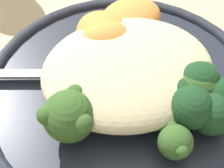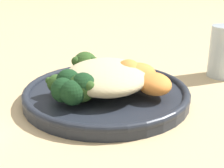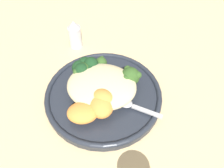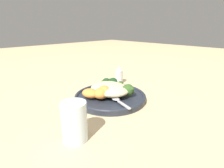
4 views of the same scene
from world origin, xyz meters
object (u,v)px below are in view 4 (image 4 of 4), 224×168
at_px(sweet_potato_chunk_2, 90,93).
at_px(broccoli_stalk_0, 112,93).
at_px(plate, 110,97).
at_px(broccoli_stalk_2, 115,89).
at_px(salt_shaker, 119,75).
at_px(kale_tuft, 110,83).
at_px(sweet_potato_chunk_0, 105,91).
at_px(spoon, 117,100).
at_px(sweet_potato_chunk_1, 102,93).
at_px(broccoli_stalk_5, 116,87).
at_px(broccoli_stalk_7, 106,84).
at_px(water_glass, 74,122).
at_px(broccoli_stalk_6, 107,87).
at_px(broccoli_stalk_1, 124,90).
at_px(quinoa_mound, 110,89).
at_px(broccoli_stalk_4, 112,88).
at_px(broccoli_stalk_3, 112,89).

bearing_deg(sweet_potato_chunk_2, broccoli_stalk_0, -131.22).
bearing_deg(plate, broccoli_stalk_2, -111.94).
bearing_deg(salt_shaker, kale_tuft, 116.60).
distance_m(sweet_potato_chunk_0, kale_tuft, 0.10).
height_order(sweet_potato_chunk_2, kale_tuft, kale_tuft).
bearing_deg(spoon, sweet_potato_chunk_1, -146.66).
distance_m(sweet_potato_chunk_0, salt_shaker, 0.23).
xyz_separation_m(sweet_potato_chunk_1, salt_shaker, (0.12, -0.21, -0.00)).
bearing_deg(sweet_potato_chunk_0, broccoli_stalk_5, -72.59).
distance_m(sweet_potato_chunk_2, kale_tuft, 0.12).
bearing_deg(broccoli_stalk_2, spoon, -91.95).
bearing_deg(broccoli_stalk_7, water_glass, -178.16).
bearing_deg(broccoli_stalk_0, plate, 139.06).
height_order(broccoli_stalk_2, water_glass, water_glass).
relative_size(broccoli_stalk_6, sweet_potato_chunk_2, 1.27).
distance_m(sweet_potato_chunk_2, water_glass, 0.21).
height_order(broccoli_stalk_1, sweet_potato_chunk_1, broccoli_stalk_1).
bearing_deg(broccoli_stalk_6, broccoli_stalk_0, -136.51).
height_order(plate, quinoa_mound, quinoa_mound).
bearing_deg(broccoli_stalk_7, broccoli_stalk_0, -149.85).
xyz_separation_m(broccoli_stalk_4, sweet_potato_chunk_0, (-0.02, 0.06, 0.01)).
bearing_deg(kale_tuft, broccoli_stalk_2, 152.21).
bearing_deg(broccoli_stalk_5, plate, -158.02).
height_order(quinoa_mound, broccoli_stalk_5, quinoa_mound).
relative_size(broccoli_stalk_4, broccoli_stalk_6, 1.33).
xyz_separation_m(sweet_potato_chunk_1, kale_tuft, (0.06, -0.09, 0.00)).
bearing_deg(plate, water_glass, 116.34).
xyz_separation_m(broccoli_stalk_5, sweet_potato_chunk_0, (-0.03, 0.08, 0.01)).
height_order(broccoli_stalk_1, broccoli_stalk_3, broccoli_stalk_1).
height_order(kale_tuft, salt_shaker, salt_shaker).
xyz_separation_m(broccoli_stalk_4, salt_shaker, (0.10, -0.14, 0.00)).
bearing_deg(broccoli_stalk_6, broccoli_stalk_5, -40.76).
bearing_deg(sweet_potato_chunk_1, broccoli_stalk_2, -90.93).
xyz_separation_m(broccoli_stalk_7, kale_tuft, (0.00, -0.02, 0.00)).
height_order(broccoli_stalk_5, salt_shaker, salt_shaker).
bearing_deg(spoon, salt_shaker, 146.41).
distance_m(broccoli_stalk_0, sweet_potato_chunk_0, 0.03).
distance_m(broccoli_stalk_3, sweet_potato_chunk_0, 0.05).
height_order(broccoli_stalk_1, broccoli_stalk_4, broccoli_stalk_1).
distance_m(broccoli_stalk_3, sweet_potato_chunk_1, 0.06).
distance_m(broccoli_stalk_0, broccoli_stalk_2, 0.03).
relative_size(quinoa_mound, broccoli_stalk_3, 2.00).
distance_m(broccoli_stalk_5, spoon, 0.11).
bearing_deg(sweet_potato_chunk_0, broccoli_stalk_0, -128.50).
bearing_deg(quinoa_mound, broccoli_stalk_5, -70.29).
distance_m(broccoli_stalk_1, broccoli_stalk_3, 0.05).
relative_size(broccoli_stalk_1, sweet_potato_chunk_0, 2.22).
bearing_deg(broccoli_stalk_1, sweet_potato_chunk_2, -163.35).
xyz_separation_m(quinoa_mound, water_glass, (-0.11, 0.23, 0.01)).
relative_size(broccoli_stalk_5, spoon, 1.21).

